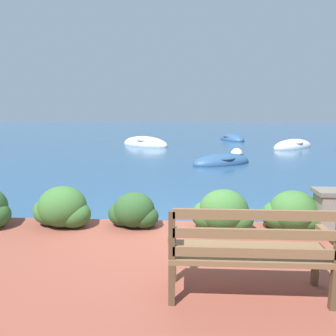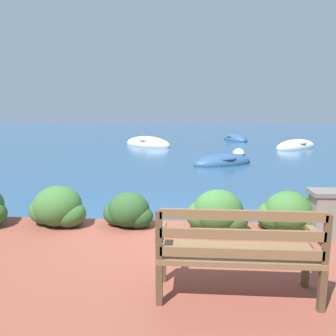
{
  "view_description": "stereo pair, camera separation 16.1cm",
  "coord_description": "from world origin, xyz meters",
  "px_view_note": "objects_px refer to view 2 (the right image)",
  "views": [
    {
      "loc": [
        0.12,
        -5.05,
        2.01
      ],
      "look_at": [
        -0.39,
        4.46,
        0.26
      ],
      "focal_mm": 35.0,
      "sensor_mm": 36.0,
      "label": 1
    },
    {
      "loc": [
        0.28,
        -5.04,
        2.01
      ],
      "look_at": [
        -0.39,
        4.46,
        0.26
      ],
      "focal_mm": 35.0,
      "sensor_mm": 36.0,
      "label": 2
    }
  ],
  "objects_px": {
    "rowboat_far": "(148,144)",
    "rowboat_outer": "(235,139)",
    "rowboat_mid": "(296,147)",
    "park_bench": "(238,250)",
    "mooring_buoy": "(239,154)",
    "rowboat_nearest": "(223,163)"
  },
  "relations": [
    {
      "from": "park_bench",
      "to": "mooring_buoy",
      "type": "xyz_separation_m",
      "value": [
        1.57,
        10.99,
        -0.62
      ]
    },
    {
      "from": "park_bench",
      "to": "rowboat_mid",
      "type": "height_order",
      "value": "park_bench"
    },
    {
      "from": "park_bench",
      "to": "mooring_buoy",
      "type": "distance_m",
      "value": 11.11
    },
    {
      "from": "rowboat_nearest",
      "to": "rowboat_mid",
      "type": "bearing_deg",
      "value": -157.44
    },
    {
      "from": "rowboat_nearest",
      "to": "rowboat_mid",
      "type": "distance_m",
      "value": 6.62
    },
    {
      "from": "park_bench",
      "to": "rowboat_far",
      "type": "height_order",
      "value": "park_bench"
    },
    {
      "from": "rowboat_far",
      "to": "mooring_buoy",
      "type": "xyz_separation_m",
      "value": [
        4.36,
        -3.72,
        0.01
      ]
    },
    {
      "from": "rowboat_far",
      "to": "rowboat_outer",
      "type": "bearing_deg",
      "value": -115.12
    },
    {
      "from": "rowboat_mid",
      "to": "rowboat_far",
      "type": "xyz_separation_m",
      "value": [
        -7.68,
        0.63,
        0.01
      ]
    },
    {
      "from": "rowboat_mid",
      "to": "rowboat_outer",
      "type": "distance_m",
      "value": 4.64
    },
    {
      "from": "park_bench",
      "to": "rowboat_mid",
      "type": "relative_size",
      "value": 0.54
    },
    {
      "from": "rowboat_mid",
      "to": "rowboat_outer",
      "type": "bearing_deg",
      "value": 85.26
    },
    {
      "from": "rowboat_mid",
      "to": "mooring_buoy",
      "type": "distance_m",
      "value": 4.53
    },
    {
      "from": "park_bench",
      "to": "rowboat_mid",
      "type": "xyz_separation_m",
      "value": [
        4.89,
        14.07,
        -0.64
      ]
    },
    {
      "from": "rowboat_mid",
      "to": "rowboat_far",
      "type": "height_order",
      "value": "rowboat_far"
    },
    {
      "from": "park_bench",
      "to": "mooring_buoy",
      "type": "bearing_deg",
      "value": 85.77
    },
    {
      "from": "park_bench",
      "to": "rowboat_outer",
      "type": "distance_m",
      "value": 18.12
    },
    {
      "from": "rowboat_far",
      "to": "rowboat_nearest",
      "type": "bearing_deg",
      "value": 153.81
    },
    {
      "from": "rowboat_outer",
      "to": "mooring_buoy",
      "type": "relative_size",
      "value": 4.68
    },
    {
      "from": "rowboat_far",
      "to": "rowboat_outer",
      "type": "distance_m",
      "value": 6.09
    },
    {
      "from": "rowboat_far",
      "to": "park_bench",
      "type": "bearing_deg",
      "value": 133.29
    },
    {
      "from": "rowboat_outer",
      "to": "rowboat_mid",
      "type": "bearing_deg",
      "value": -167.28
    }
  ]
}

